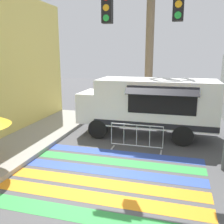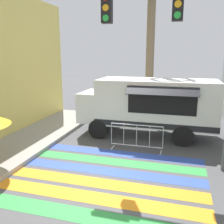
% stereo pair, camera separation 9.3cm
% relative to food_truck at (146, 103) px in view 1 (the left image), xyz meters
% --- Properties ---
extents(ground_plane, '(60.00, 60.00, 0.00)m').
position_rel_food_truck_xyz_m(ground_plane, '(-0.78, -4.71, -1.50)').
color(ground_plane, '#4C4C4F').
extents(crosswalk_painted, '(6.40, 4.36, 0.01)m').
position_rel_food_truck_xyz_m(crosswalk_painted, '(-0.78, -4.33, -1.49)').
color(crosswalk_painted, green).
rests_on(crosswalk_painted, ground_plane).
extents(food_truck, '(6.00, 2.56, 2.56)m').
position_rel_food_truck_xyz_m(food_truck, '(0.00, 0.00, 0.00)').
color(food_truck, white).
rests_on(food_truck, ground_plane).
extents(traffic_signal_pole, '(5.01, 0.29, 5.93)m').
position_rel_food_truck_xyz_m(traffic_signal_pole, '(1.29, -2.89, 2.81)').
color(traffic_signal_pole, '#515456').
rests_on(traffic_signal_pole, ground_plane).
extents(barricade_front, '(2.02, 0.44, 1.04)m').
position_rel_food_truck_xyz_m(barricade_front, '(-0.05, -1.94, -0.98)').
color(barricade_front, '#B7BABF').
rests_on(barricade_front, ground_plane).
extents(palm_tree, '(2.50, 2.36, 7.69)m').
position_rel_food_truck_xyz_m(palm_tree, '(-0.24, 2.71, 3.54)').
color(palm_tree, '#7A664C').
rests_on(palm_tree, ground_plane).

